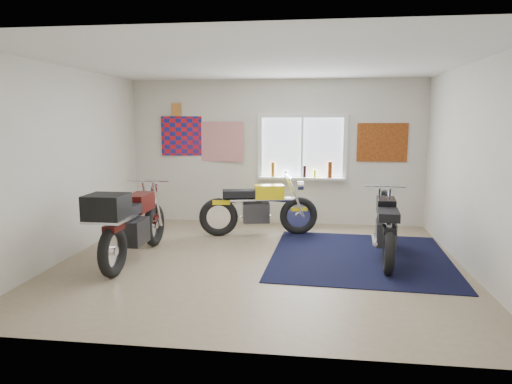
# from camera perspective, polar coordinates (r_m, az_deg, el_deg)

# --- Properties ---
(ground) EXTENTS (5.50, 5.50, 0.00)m
(ground) POSITION_cam_1_polar(r_m,az_deg,el_deg) (6.42, 0.45, -8.74)
(ground) COLOR #9E896B
(ground) RESTS_ON ground
(room_shell) EXTENTS (5.50, 5.50, 5.50)m
(room_shell) POSITION_cam_1_polar(r_m,az_deg,el_deg) (6.13, 0.47, 6.03)
(room_shell) COLOR white
(room_shell) RESTS_ON ground
(navy_rug) EXTENTS (2.63, 2.72, 0.01)m
(navy_rug) POSITION_cam_1_polar(r_m,az_deg,el_deg) (6.81, 12.82, -7.90)
(navy_rug) COLOR black
(navy_rug) RESTS_ON ground
(window_assembly) EXTENTS (1.66, 0.17, 1.26)m
(window_assembly) POSITION_cam_1_polar(r_m,az_deg,el_deg) (8.57, 5.78, 5.03)
(window_assembly) COLOR white
(window_assembly) RESTS_ON room_shell
(oil_bottles) EXTENTS (1.13, 0.09, 0.30)m
(oil_bottles) POSITION_cam_1_polar(r_m,az_deg,el_deg) (8.53, 6.38, 2.70)
(oil_bottles) COLOR #8C5614
(oil_bottles) RESTS_ON window_assembly
(flag_display) EXTENTS (1.60, 0.10, 1.17)m
(flag_display) POSITION_cam_1_polar(r_m,az_deg,el_deg) (8.95, -9.94, 10.11)
(flag_display) COLOR red
(flag_display) RESTS_ON room_shell
(triumph_poster) EXTENTS (0.90, 0.03, 0.70)m
(triumph_poster) POSITION_cam_1_polar(r_m,az_deg,el_deg) (8.65, 15.49, 5.98)
(triumph_poster) COLOR #A54C14
(triumph_poster) RESTS_ON room_shell
(yellow_triumph) EXTENTS (2.02, 0.69, 1.03)m
(yellow_triumph) POSITION_cam_1_polar(r_m,az_deg,el_deg) (7.78, 0.30, -2.16)
(yellow_triumph) COLOR black
(yellow_triumph) RESTS_ON ground
(black_chrome_bike) EXTENTS (0.60, 1.95, 1.00)m
(black_chrome_bike) POSITION_cam_1_polar(r_m,az_deg,el_deg) (6.70, 15.90, -4.46)
(black_chrome_bike) COLOR black
(black_chrome_bike) RESTS_ON navy_rug
(maroon_tourer) EXTENTS (0.64, 2.13, 1.08)m
(maroon_tourer) POSITION_cam_1_polar(r_m,az_deg,el_deg) (6.47, -15.48, -3.79)
(maroon_tourer) COLOR black
(maroon_tourer) RESTS_ON ground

